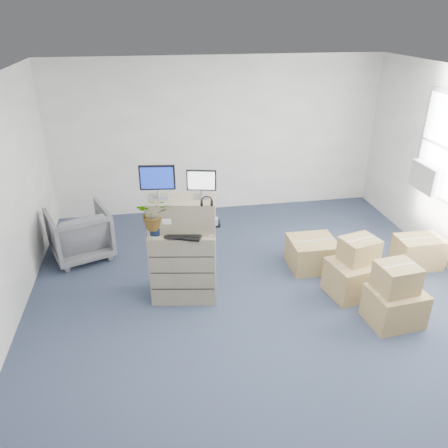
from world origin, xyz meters
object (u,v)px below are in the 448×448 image
Objects in this scene: filing_cabinet_lower at (184,264)px; keyboard at (183,236)px; monitor_right at (201,182)px; water_bottle at (187,220)px; office_chair at (79,231)px; potted_plant at (154,217)px; monitor_left at (157,180)px.

keyboard is (-0.00, -0.17, 0.50)m from filing_cabinet_lower.
monitor_right is at bearing 17.41° from filing_cabinet_lower.
water_bottle is (0.07, 0.22, 0.10)m from keyboard.
potted_plant is at bearing 109.48° from office_chair.
monitor_left is 0.88× the size of potted_plant.
monitor_left is at bearing -173.90° from monitor_right.
filing_cabinet_lower is 2.19× the size of keyboard.
potted_plant reaches higher than keyboard.
potted_plant reaches higher than water_bottle.
office_chair is (-1.48, 1.48, -0.55)m from keyboard.
filing_cabinet_lower is at bearing -159.06° from monitor_right.
keyboard is 0.91× the size of potted_plant.
monitor_right is 0.71m from potted_plant.
monitor_right is 0.69m from keyboard.
water_bottle reaches higher than office_chair.
water_bottle is (0.33, -0.05, -0.54)m from monitor_left.
water_bottle reaches higher than keyboard.
keyboard is at bearing -106.51° from water_bottle.
keyboard is 2.16m from office_chair.
potted_plant is 1.94m from office_chair.
monitor_left is 0.45m from potted_plant.
monitor_left is 0.50× the size of office_chair.
monitor_right reaches higher than office_chair.
potted_plant is (-0.59, -0.09, -0.38)m from monitor_right.
monitor_right is at bearing 0.13° from monitor_left.
office_chair is (-1.55, 1.25, -0.66)m from water_bottle.
office_chair is at bearing 142.39° from monitor_left.
monitor_right is 0.81× the size of keyboard.
office_chair is (-1.15, 1.36, -0.78)m from potted_plant.
filing_cabinet_lower is 2.25× the size of monitor_left.
monitor_right is 2.45m from office_chair.
monitor_right is 0.41× the size of office_chair.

